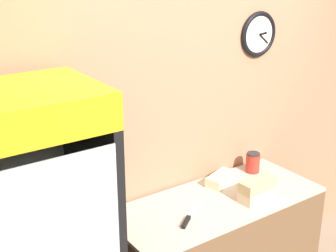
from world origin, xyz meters
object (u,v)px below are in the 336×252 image
object	(u,v)px
sandwich_stack_bottom	(257,195)
chefs_knife	(189,217)
condiment_jar	(253,162)
beverage_cooler	(33,244)
sandwich_stack_middle	(258,185)
sandwich_flat_left	(221,179)

from	to	relation	value
sandwich_stack_bottom	chefs_knife	distance (m)	0.52
sandwich_stack_bottom	condiment_jar	world-z (taller)	condiment_jar
beverage_cooler	condiment_jar	world-z (taller)	beverage_cooler
sandwich_stack_bottom	sandwich_stack_middle	world-z (taller)	sandwich_stack_middle
condiment_jar	sandwich_flat_left	bearing A→B (deg)	-177.79
beverage_cooler	chefs_knife	distance (m)	0.97
beverage_cooler	condiment_jar	xyz separation A→B (m)	(1.75, 0.16, -0.05)
sandwich_stack_middle	condiment_jar	xyz separation A→B (m)	(0.28, 0.33, -0.04)
sandwich_stack_middle	sandwich_stack_bottom	bearing A→B (deg)	0.00
sandwich_stack_bottom	condiment_jar	xyz separation A→B (m)	(0.28, 0.33, 0.04)
sandwich_stack_bottom	chefs_knife	world-z (taller)	sandwich_stack_bottom
sandwich_stack_middle	condiment_jar	world-z (taller)	condiment_jar
sandwich_stack_bottom	sandwich_flat_left	xyz separation A→B (m)	(-0.04, 0.32, -0.00)
sandwich_stack_bottom	chefs_knife	size ratio (longest dim) A/B	0.84
sandwich_stack_middle	chefs_knife	distance (m)	0.53
beverage_cooler	chefs_knife	xyz separation A→B (m)	(0.96, -0.09, -0.12)
sandwich_stack_middle	condiment_jar	size ratio (longest dim) A/B	1.75
sandwich_flat_left	chefs_knife	distance (m)	0.53
sandwich_stack_bottom	chefs_knife	xyz separation A→B (m)	(-0.52, 0.07, -0.03)
beverage_cooler	sandwich_stack_middle	distance (m)	1.48
sandwich_flat_left	chefs_knife	xyz separation A→B (m)	(-0.47, -0.24, -0.03)
sandwich_flat_left	beverage_cooler	bearing A→B (deg)	-174.03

